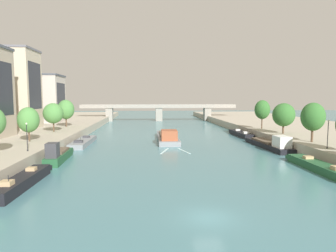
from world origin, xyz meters
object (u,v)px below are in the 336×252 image
Objects in this scene: moored_boat_left_midway at (83,142)px; tree_left_far at (66,110)px; moored_boat_right_midway at (241,134)px; lamppost_left_bank at (27,135)px; tree_right_end_of_row at (284,115)px; tree_right_third at (262,110)px; barge_midriver at (168,137)px; moored_boat_right_end at (319,167)px; tree_left_distant at (53,113)px; tree_right_by_lamp at (313,117)px; lamppost_right_bank at (328,133)px; moored_boat_right_lone at (270,144)px; tree_left_by_lamp at (28,120)px; moored_boat_left_upstream at (23,181)px; moored_boat_left_second at (58,155)px; bridge_far at (159,110)px.

moored_boat_left_midway is 20.32m from tree_left_far.
lamppost_left_bank reaches higher than moored_boat_right_midway.
tree_right_third is at bearing 94.97° from tree_right_end_of_row.
barge_midriver is 1.39× the size of moored_boat_left_midway.
moored_boat_right_midway is (0.82, 36.09, 0.04)m from moored_boat_right_end.
moored_boat_right_midway is 1.86× the size of tree_left_far.
tree_left_distant is at bearing -174.09° from moored_boat_right_midway.
tree_right_by_lamp reaches higher than moored_boat_left_midway.
moored_boat_left_midway is at bearing 154.00° from lamppost_right_bank.
moored_boat_right_lone is (19.58, -12.02, -0.03)m from barge_midriver.
tree_left_by_lamp is at bearing 109.93° from lamppost_left_bank.
tree_right_third is at bearing 90.94° from tree_right_by_lamp.
moored_boat_left_midway is 2.49× the size of tree_left_by_lamp.
moored_boat_left_upstream is at bearing -150.01° from moored_boat_right_lone.
moored_boat_left_second is 16.92m from moored_boat_left_midway.
tree_left_by_lamp is at bearing 134.59° from moored_boat_left_second.
moored_boat_right_lone is at bearing 106.52° from lamppost_right_bank.
tree_left_far is (-0.32, 11.82, 0.40)m from tree_left_distant.
moored_boat_right_midway is 3.01× the size of lamppost_right_bank.
moored_boat_right_midway is at bearing 101.70° from tree_right_by_lamp.
moored_boat_left_second is at bearing 175.26° from lamppost_right_bank.
barge_midriver is at bearing 48.16° from moored_boat_left_second.
moored_boat_right_midway is (0.04, 18.34, -0.26)m from moored_boat_right_lone.
moored_boat_right_end is at bearing -130.40° from lamppost_right_bank.
tree_right_end_of_row is 0.92× the size of tree_right_third.
lamppost_right_bank is at bearing -73.48° from moored_boat_right_lone.
moored_boat_right_end is 89.41m from bridge_far.
moored_boat_left_second is 0.72× the size of moored_boat_left_midway.
tree_right_by_lamp is 1.57× the size of lamppost_right_bank.
moored_boat_right_midway is 51.71m from lamppost_left_bank.
moored_boat_right_end is at bearing -78.07° from bridge_far.
tree_left_far is at bearing 136.57° from moored_boat_right_end.
moored_boat_left_second reaches higher than moored_boat_right_midway.
lamppost_right_bank reaches higher than moored_boat_right_midway.
tree_left_distant is at bearing 163.57° from moored_boat_right_lone.
moored_boat_left_upstream is 1.16× the size of moored_boat_left_second.
tree_left_distant is at bearing 101.98° from moored_boat_left_upstream.
tree_right_end_of_row is at bearing 48.35° from moored_boat_right_lone.
tree_left_distant reaches higher than moored_boat_right_midway.
tree_right_end_of_row is (6.34, 24.00, 5.70)m from moored_boat_right_end.
tree_left_by_lamp is at bearing -177.93° from moored_boat_right_lone.
lamppost_left_bank is 84.17m from bridge_far.
moored_boat_right_lone is 2.33× the size of tree_right_third.
moored_boat_right_end is 17.77m from moored_boat_right_lone.
tree_right_by_lamp reaches higher than tree_right_end_of_row.
barge_midriver is 3.45× the size of tree_left_by_lamp.
moored_boat_right_lone is 0.26× the size of bridge_far.
moored_boat_left_upstream is 1.96× the size of tree_left_distant.
tree_right_end_of_row is at bearing 20.28° from lamppost_left_bank.
moored_boat_right_midway is at bearing 35.18° from lamppost_left_bank.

